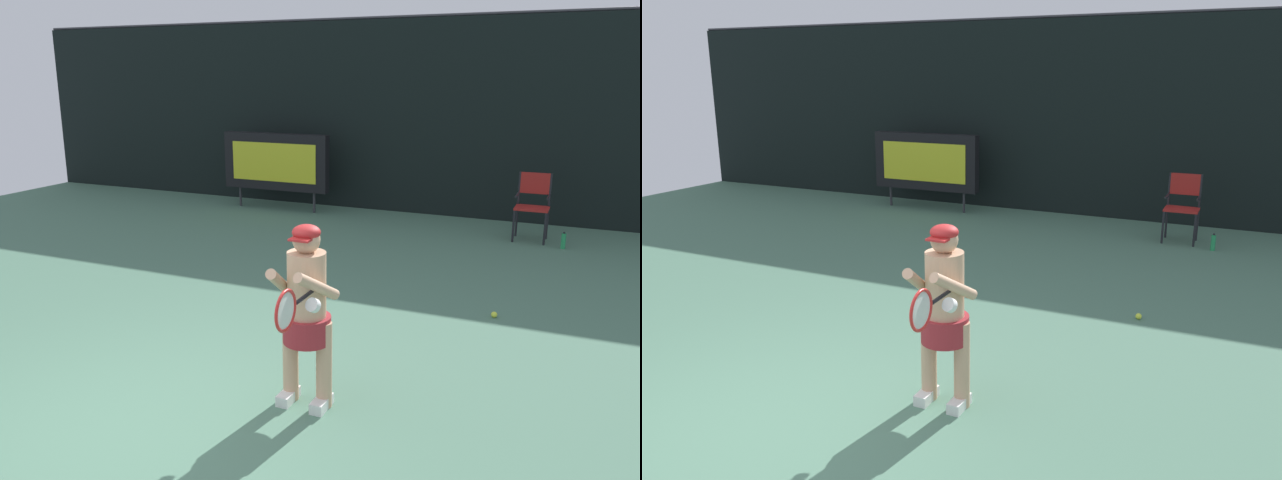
% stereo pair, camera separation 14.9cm
% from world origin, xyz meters
% --- Properties ---
extents(ground, '(18.00, 22.00, 0.03)m').
position_xyz_m(ground, '(0.00, -0.19, -0.01)').
color(ground, '#4B745D').
extents(backdrop_screen, '(18.00, 0.12, 3.66)m').
position_xyz_m(backdrop_screen, '(0.00, 8.50, 1.81)').
color(backdrop_screen, black).
rests_on(backdrop_screen, ground).
extents(scoreboard, '(2.20, 0.21, 1.50)m').
position_xyz_m(scoreboard, '(-2.73, 7.68, 0.95)').
color(scoreboard, black).
rests_on(scoreboard, ground).
extents(umpire_chair, '(0.52, 0.44, 1.08)m').
position_xyz_m(umpire_chair, '(2.15, 7.24, 0.62)').
color(umpire_chair, black).
rests_on(umpire_chair, ground).
extents(water_bottle, '(0.07, 0.07, 0.27)m').
position_xyz_m(water_bottle, '(2.68, 6.87, 0.12)').
color(water_bottle, '#279454').
rests_on(water_bottle, ground).
extents(tennis_player, '(0.53, 0.61, 1.51)m').
position_xyz_m(tennis_player, '(1.04, 1.01, 0.83)').
color(tennis_player, white).
rests_on(tennis_player, ground).
extents(tennis_racket, '(0.03, 0.60, 0.31)m').
position_xyz_m(tennis_racket, '(1.14, 0.47, 1.03)').
color(tennis_racket, black).
extents(tennis_ball_loose, '(0.07, 0.07, 0.07)m').
position_xyz_m(tennis_ball_loose, '(2.16, 3.54, 0.03)').
color(tennis_ball_loose, '#CCDB3D').
rests_on(tennis_ball_loose, ground).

